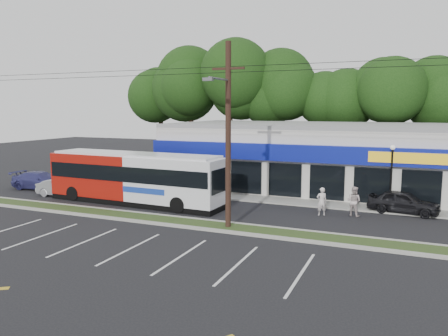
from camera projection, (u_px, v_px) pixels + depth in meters
ground at (171, 227)px, 24.17m from camera, size 120.00×120.00×0.00m
grass_strip at (180, 222)px, 25.08m from camera, size 40.00×1.60×0.12m
curb_south at (173, 225)px, 24.30m from camera, size 40.00×0.25×0.14m
curb_north at (187, 218)px, 25.85m from camera, size 40.00×0.25×0.14m
sidewalk at (298, 202)px, 30.46m from camera, size 32.00×2.20×0.10m
strip_mall at (324, 156)px, 36.23m from camera, size 25.00×12.55×5.30m
utility_pole at (225, 130)px, 23.20m from camera, size 50.00×2.77×10.00m
lamp_post at (392, 170)px, 27.61m from camera, size 0.30×0.30×4.25m
tree_line at (328, 90)px, 45.24m from camera, size 46.76×6.76×11.83m
metrobus at (135, 177)px, 30.09m from camera, size 13.13×3.31×3.50m
car_dark at (403, 202)px, 27.29m from camera, size 4.47×2.35×1.45m
car_silver at (63, 188)px, 32.55m from camera, size 4.08×1.54×1.33m
car_blue at (41, 181)px, 35.50m from camera, size 5.08×2.38×1.43m
pedestrian_a at (322, 201)px, 26.78m from camera, size 0.76×0.67×1.75m
pedestrian_b at (354, 201)px, 26.65m from camera, size 1.06×0.94×1.82m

